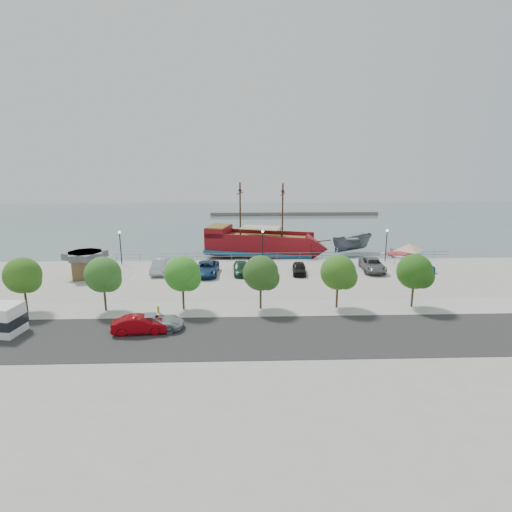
{
  "coord_description": "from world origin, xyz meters",
  "views": [
    {
      "loc": [
        -2.7,
        -46.77,
        14.1
      ],
      "look_at": [
        -1.0,
        2.0,
        2.0
      ],
      "focal_mm": 30.0,
      "sensor_mm": 36.0,
      "label": 1
    }
  ],
  "objects": [
    {
      "name": "tree_f",
      "position": [
        13.15,
        -10.07,
        3.3
      ],
      "size": [
        3.3,
        3.2,
        5.0
      ],
      "color": "#473321",
      "rests_on": "sidewalk"
    },
    {
      "name": "tree_d",
      "position": [
        -0.85,
        -10.07,
        3.3
      ],
      "size": [
        3.3,
        3.2,
        5.0
      ],
      "color": "#473321",
      "rests_on": "sidewalk"
    },
    {
      "name": "dock_mid",
      "position": [
        8.38,
        9.2,
        -0.82
      ],
      "size": [
        6.42,
        2.54,
        0.36
      ],
      "primitive_type": "cube",
      "rotation": [
        0.0,
        0.0,
        0.12
      ],
      "color": "gray",
      "rests_on": "ground"
    },
    {
      "name": "tree_a",
      "position": [
        -21.85,
        -10.07,
        3.3
      ],
      "size": [
        3.3,
        3.2,
        5.0
      ],
      "color": "#473321",
      "rests_on": "sidewalk"
    },
    {
      "name": "lamp_post_mid",
      "position": [
        0.0,
        6.5,
        2.94
      ],
      "size": [
        0.36,
        0.36,
        4.28
      ],
      "color": "black",
      "rests_on": "land_slab"
    },
    {
      "name": "lamp_post_left",
      "position": [
        -18.0,
        6.5,
        2.94
      ],
      "size": [
        0.36,
        0.36,
        4.28
      ],
      "color": "black",
      "rests_on": "land_slab"
    },
    {
      "name": "tree_e",
      "position": [
        6.15,
        -10.07,
        3.3
      ],
      "size": [
        3.3,
        3.2,
        5.0
      ],
      "color": "#473321",
      "rests_on": "sidewalk"
    },
    {
      "name": "street_sedan",
      "position": [
        -10.78,
        -15.0,
        0.71
      ],
      "size": [
        4.4,
        1.81,
        1.42
      ],
      "primitive_type": "imported",
      "rotation": [
        0.0,
        0.0,
        1.64
      ],
      "color": "maroon",
      "rests_on": "street"
    },
    {
      "name": "street_van",
      "position": [
        -9.83,
        -14.37,
        0.66
      ],
      "size": [
        4.84,
        2.38,
        1.32
      ],
      "primitive_type": "imported",
      "rotation": [
        0.0,
        0.0,
        1.61
      ],
      "color": "#9FA7B0",
      "rests_on": "street"
    },
    {
      "name": "parked_car_c",
      "position": [
        -6.74,
        1.29,
        0.75
      ],
      "size": [
        2.69,
        5.46,
        1.49
      ],
      "primitive_type": "imported",
      "rotation": [
        0.0,
        0.0,
        -0.04
      ],
      "color": "navy",
      "rests_on": "land_slab"
    },
    {
      "name": "parked_car_e",
      "position": [
        4.05,
        1.27,
        0.66
      ],
      "size": [
        1.94,
        4.03,
        1.33
      ],
      "primitive_type": "imported",
      "rotation": [
        0.0,
        0.0,
        -0.1
      ],
      "color": "black",
      "rests_on": "land_slab"
    },
    {
      "name": "dock_west",
      "position": [
        -15.03,
        9.2,
        -0.82
      ],
      "size": [
        6.54,
        3.84,
        0.36
      ],
      "primitive_type": "cube",
      "rotation": [
        0.0,
        0.0,
        0.35
      ],
      "color": "gray",
      "rests_on": "ground"
    },
    {
      "name": "parked_car_h",
      "position": [
        19.1,
        2.66,
        0.7
      ],
      "size": [
        2.01,
        4.85,
        1.4
      ],
      "primitive_type": "imported",
      "rotation": [
        0.0,
        0.0,
        0.01
      ],
      "color": "#26588D",
      "rests_on": "land_slab"
    },
    {
      "name": "land_slab",
      "position": [
        0.0,
        -21.0,
        -0.6
      ],
      "size": [
        100.0,
        58.0,
        1.2
      ],
      "primitive_type": "cube",
      "color": "#9E9B8B",
      "rests_on": "ground"
    },
    {
      "name": "lamp_post_right",
      "position": [
        16.0,
        6.5,
        2.94
      ],
      "size": [
        0.36,
        0.36,
        4.28
      ],
      "color": "black",
      "rests_on": "land_slab"
    },
    {
      "name": "sidewalk",
      "position": [
        0.0,
        -10.0,
        0.01
      ],
      "size": [
        100.0,
        4.0,
        0.05
      ],
      "primitive_type": "cube",
      "color": "#ABA79F",
      "rests_on": "land_slab"
    },
    {
      "name": "ground",
      "position": [
        0.0,
        0.0,
        -1.0
      ],
      "size": [
        160.0,
        160.0,
        0.0
      ],
      "primitive_type": "plane",
      "color": "#4A5C5F"
    },
    {
      "name": "fire_hydrant",
      "position": [
        -10.15,
        -10.8,
        0.38
      ],
      "size": [
        0.24,
        0.24,
        0.69
      ],
      "rotation": [
        0.0,
        0.0,
        0.29
      ],
      "color": "gold",
      "rests_on": "sidewalk"
    },
    {
      "name": "speedboat",
      "position": [
        19.49,
        10.0,
        -0.29
      ],
      "size": [
        5.79,
        7.46,
        1.42
      ],
      "primitive_type": "imported",
      "rotation": [
        0.0,
        0.0,
        -0.14
      ],
      "color": "white",
      "rests_on": "ground"
    },
    {
      "name": "shed",
      "position": [
        -20.44,
        0.9,
        1.56
      ],
      "size": [
        4.63,
        4.63,
        2.93
      ],
      "rotation": [
        0.0,
        0.0,
        0.38
      ],
      "color": "brown",
      "rests_on": "land_slab"
    },
    {
      "name": "canopy_tent",
      "position": [
        18.16,
        4.33,
        2.84
      ],
      "size": [
        4.07,
        4.07,
        3.27
      ],
      "rotation": [
        0.0,
        0.0,
        0.04
      ],
      "color": "slate",
      "rests_on": "land_slab"
    },
    {
      "name": "parked_car_d",
      "position": [
        -2.74,
        1.56,
        0.66
      ],
      "size": [
        2.05,
        4.65,
        1.33
      ],
      "primitive_type": "imported",
      "rotation": [
        0.0,
        0.0,
        0.04
      ],
      "color": "#1B4127",
      "rests_on": "land_slab"
    },
    {
      "name": "dock_east",
      "position": [
        15.19,
        9.2,
        -0.81
      ],
      "size": [
        6.77,
        2.27,
        0.38
      ],
      "primitive_type": "cube",
      "rotation": [
        0.0,
        0.0,
        -0.05
      ],
      "color": "gray",
      "rests_on": "ground"
    },
    {
      "name": "pirate_ship",
      "position": [
        1.11,
        12.69,
        0.88
      ],
      "size": [
        18.09,
        9.34,
        11.2
      ],
      "rotation": [
        0.0,
        0.0,
        -0.28
      ],
      "color": "maroon",
      "rests_on": "ground"
    },
    {
      "name": "seawall_railing",
      "position": [
        0.0,
        7.8,
        0.53
      ],
      "size": [
        50.0,
        0.06,
        1.0
      ],
      "color": "slate",
      "rests_on": "land_slab"
    },
    {
      "name": "parked_car_f",
      "position": [
        9.13,
        2.72,
        0.74
      ],
      "size": [
        1.83,
        4.57,
        1.48
      ],
      "primitive_type": "imported",
      "rotation": [
        0.0,
        0.0,
        0.06
      ],
      "color": "silver",
      "rests_on": "land_slab"
    },
    {
      "name": "tree_c",
      "position": [
        -7.85,
        -10.07,
        3.3
      ],
      "size": [
        3.3,
        3.2,
        5.0
      ],
      "color": "#473321",
      "rests_on": "sidewalk"
    },
    {
      "name": "parked_car_g",
      "position": [
        12.99,
        2.15,
        0.75
      ],
      "size": [
        2.85,
        5.53,
        1.49
      ],
      "primitive_type": "imported",
      "rotation": [
        0.0,
        0.0,
        -0.07
      ],
      "color": "slate",
      "rests_on": "land_slab"
    },
    {
      "name": "patrol_boat",
      "position": [
        13.88,
        15.38,
        0.29
      ],
      "size": [
        7.13,
        4.47,
        2.59
      ],
      "primitive_type": "imported",
      "rotation": [
        0.0,
        0.0,
        1.89
      ],
      "color": "#565F67",
      "rests_on": "ground"
    },
    {
      "name": "tree_b",
      "position": [
        -14.85,
        -10.07,
        3.3
      ],
      "size": [
        3.3,
        3.2,
        5.0
      ],
      "color": "#473321",
      "rests_on": "sidewalk"
    },
    {
      "name": "street",
      "position": [
        0.0,
        -16.0,
        0.01
      ],
      "size": [
        100.0,
        8.0,
        0.04
      ],
      "primitive_type": "cube",
      "color": "#2A2929",
      "rests_on": "land_slab"
    },
    {
      "name": "far_shore",
      "position": [
        10.0,
        55.0,
        -0.6
      ],
      "size": [
        40.0,
        3.0,
        0.8
      ],
      "primitive_type": "cube",
      "color": "#6C655B",
      "rests_on": "ground"
    },
    {
      "name": "parked_car_b",
      "position": [
        -12.34,
        2.3,
        0.8
      ],
      "size": [
        1.76,
        4.89,
        1.6
      ],
      "primitive_type": "imported",
      "rotation": [
        0.0,
        0.0,
        0.01
      ],
      "color": "#A6ABB6",
      "rests_on": "land_slab"
    }
  ]
}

